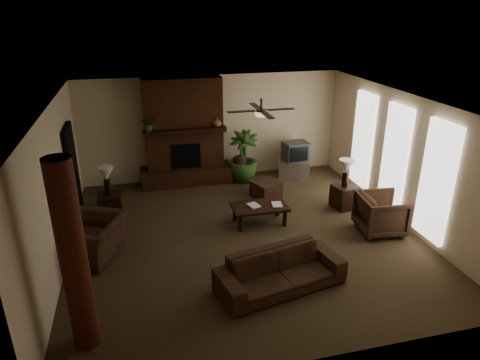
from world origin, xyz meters
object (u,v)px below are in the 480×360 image
object	(u,v)px
armchair_right	(382,212)
armchair_left	(91,233)
floor_vase	(240,167)
lamp_right	(346,168)
tv_stand	(294,168)
floor_plant	(243,167)
lamp_left	(106,175)
side_table_left	(111,205)
coffee_table	(259,208)
ottoman	(266,189)
side_table_right	(344,197)
log_column	(73,258)
sofa	(281,265)

from	to	relation	value
armchair_right	armchair_left	bearing A→B (deg)	92.06
floor_vase	lamp_right	xyz separation A→B (m)	(2.00, -2.13, 0.57)
tv_stand	lamp_right	distance (m)	2.29
floor_plant	lamp_left	size ratio (longest dim) A/B	2.13
floor_plant	side_table_left	xyz separation A→B (m)	(-3.44, -1.34, -0.11)
coffee_table	ottoman	bearing A→B (deg)	66.86
ottoman	side_table_right	size ratio (longest dim) A/B	1.09
ottoman	side_table_left	xyz separation A→B (m)	(-3.74, -0.18, 0.08)
log_column	sofa	world-z (taller)	log_column
tv_stand	coffee_table	bearing A→B (deg)	-103.35
coffee_table	ottoman	world-z (taller)	coffee_table
tv_stand	armchair_left	bearing A→B (deg)	-127.98
armchair_right	lamp_left	xyz separation A→B (m)	(-5.56, 2.12, 0.54)
lamp_left	side_table_left	bearing A→B (deg)	-12.26
tv_stand	side_table_left	world-z (taller)	side_table_left
log_column	floor_plant	world-z (taller)	log_column
floor_vase	lamp_left	world-z (taller)	lamp_left
log_column	lamp_right	world-z (taller)	log_column
floor_plant	lamp_right	bearing A→B (deg)	-49.15
coffee_table	floor_plant	bearing A→B (deg)	83.81
side_table_right	lamp_left	bearing A→B (deg)	171.00
side_table_left	floor_plant	bearing A→B (deg)	21.26
sofa	side_table_right	bearing A→B (deg)	34.15
ottoman	floor_plant	world-z (taller)	floor_plant
coffee_table	floor_plant	world-z (taller)	floor_plant
ottoman	tv_stand	world-z (taller)	tv_stand
side_table_left	lamp_right	distance (m)	5.44
side_table_left	armchair_right	bearing A→B (deg)	-20.88
armchair_right	lamp_right	world-z (taller)	lamp_right
log_column	armchair_left	bearing A→B (deg)	91.17
floor_plant	side_table_right	xyz separation A→B (m)	(1.90, -2.19, -0.11)
armchair_right	floor_vase	size ratio (longest dim) A/B	1.20
side_table_right	side_table_left	bearing A→B (deg)	171.01
lamp_left	side_table_right	size ratio (longest dim) A/B	1.18
armchair_right	tv_stand	distance (m)	3.47
ottoman	tv_stand	distance (m)	1.60
armchair_right	tv_stand	xyz separation A→B (m)	(-0.65, 3.40, -0.21)
coffee_table	ottoman	xyz separation A→B (m)	(0.56, 1.31, -0.17)
armchair_left	floor_plant	world-z (taller)	armchair_left
lamp_left	side_table_right	distance (m)	5.47
side_table_left	side_table_right	xyz separation A→B (m)	(5.35, -0.85, 0.00)
sofa	lamp_right	bearing A→B (deg)	34.42
side_table_left	lamp_right	world-z (taller)	lamp_right
sofa	lamp_right	world-z (taller)	lamp_right
ottoman	lamp_right	size ratio (longest dim) A/B	0.92
armchair_right	floor_plant	xyz separation A→B (m)	(-2.10, 3.46, -0.08)
coffee_table	ottoman	distance (m)	1.44
floor_vase	side_table_right	bearing A→B (deg)	-46.73
lamp_left	side_table_right	world-z (taller)	lamp_left
log_column	lamp_left	bearing A→B (deg)	86.88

